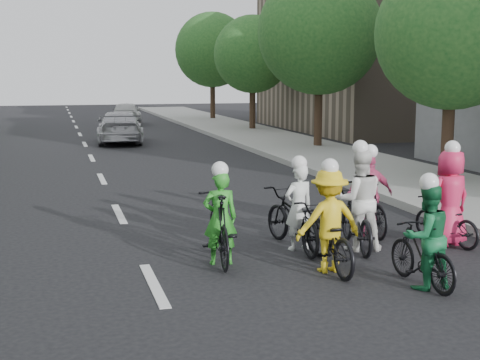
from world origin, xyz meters
name	(u,v)px	position (x,y,z in m)	size (l,w,h in m)	color
ground	(154,285)	(0.00, 0.00, 0.00)	(120.00, 120.00, 0.00)	black
sidewalk_right	(362,166)	(8.00, 10.00, 0.07)	(4.00, 80.00, 0.15)	gray
curb_right	(303,168)	(6.05, 10.00, 0.09)	(0.18, 80.00, 0.18)	#999993
bldg_se	(384,54)	(16.00, 24.00, 4.00)	(10.00, 14.00, 8.00)	gray
tree_r_0	(452,33)	(8.80, 6.60, 3.96)	(4.00, 4.00, 5.97)	black
tree_r_1	(320,33)	(8.80, 15.60, 4.52)	(4.80, 4.80, 6.93)	black
tree_r_2	(253,54)	(8.80, 24.60, 3.96)	(4.00, 4.00, 5.97)	black
tree_r_3	(212,50)	(8.80, 33.60, 4.52)	(4.80, 4.80, 6.93)	black
cyclist_0	(327,230)	(2.58, 0.02, 0.61)	(1.01, 1.84, 1.69)	black
cyclist_1	(297,216)	(2.60, 1.35, 0.55)	(1.04, 1.99, 1.58)	black
cyclist_2	(448,208)	(5.17, 0.89, 0.63)	(0.89, 1.59, 1.80)	black
cyclist_3	(424,245)	(3.54, -1.08, 0.60)	(0.74, 1.51, 1.59)	black
cyclist_4	(357,211)	(3.55, 1.04, 0.65)	(0.97, 1.93, 1.84)	black
cyclist_5	(368,202)	(4.18, 1.91, 0.61)	(0.89, 1.66, 1.66)	black
cyclist_6	(219,224)	(1.15, 0.87, 0.60)	(0.69, 1.90, 1.59)	black
follow_car_lead	(120,127)	(1.52, 20.25, 0.68)	(1.90, 4.69, 1.36)	#B0B0B5
follow_car_trail	(127,113)	(2.94, 30.82, 0.69)	(1.62, 4.04, 1.38)	silver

